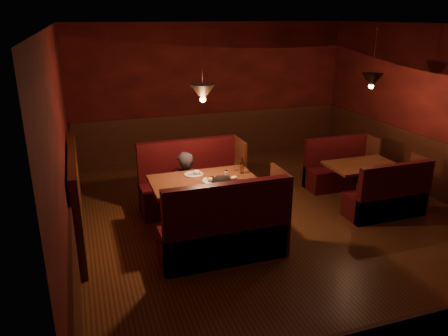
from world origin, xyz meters
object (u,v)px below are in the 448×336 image
object	(u,v)px
main_bench_near	(226,234)
second_table	(361,174)
second_bench_near	(388,199)
diner_a	(185,174)
main_bench_far	(192,187)
diner_b	(225,203)
second_bench_far	(339,171)
main_table	(205,191)

from	to	relation	value
main_bench_near	second_table	xyz separation A→B (m)	(2.81, 1.09, 0.13)
second_bench_near	diner_a	size ratio (longest dim) A/B	0.92
main_bench_far	diner_b	xyz separation A→B (m)	(0.04, -1.54, 0.36)
second_bench_far	diner_a	distance (m)	3.05
second_bench_far	diner_a	world-z (taller)	diner_a
second_bench_near	diner_a	world-z (taller)	diner_a
second_table	second_bench_far	distance (m)	0.72
main_table	main_bench_far	xyz separation A→B (m)	(0.02, 0.85, -0.26)
second_bench_near	diner_b	size ratio (longest dim) A/B	0.89
main_table	second_bench_far	world-z (taller)	main_table
second_bench_far	diner_a	bearing A→B (deg)	-174.10
main_bench_near	second_bench_far	bearing A→B (deg)	32.20
main_table	second_bench_near	bearing A→B (deg)	-9.25
main_bench_near	diner_a	size ratio (longest dim) A/B	1.18
main_table	main_bench_far	bearing A→B (deg)	88.94
diner_b	main_bench_far	bearing A→B (deg)	81.42
main_table	diner_b	distance (m)	0.70
main_bench_near	diner_a	distance (m)	1.52
second_bench_far	diner_b	size ratio (longest dim) A/B	0.89
main_table	second_table	bearing A→B (deg)	4.69
main_bench_far	diner_b	world-z (taller)	diner_b
second_bench_near	main_bench_near	bearing A→B (deg)	-172.11
diner_b	main_bench_near	bearing A→B (deg)	-114.85
second_table	second_bench_far	bearing A→B (deg)	87.80
second_bench_far	second_bench_near	distance (m)	1.39
diner_a	main_bench_near	bearing A→B (deg)	94.92
second_bench_far	diner_a	xyz separation A→B (m)	(-3.00, -0.31, 0.41)
second_bench_near	diner_b	xyz separation A→B (m)	(-2.79, -0.22, 0.43)
main_bench_near	main_table	bearing A→B (deg)	91.05
second_table	diner_b	bearing A→B (deg)	-161.60
main_bench_far	diner_b	bearing A→B (deg)	-88.35
diner_a	main_bench_far	bearing A→B (deg)	-127.55
main_table	main_bench_near	distance (m)	0.90
main_table	main_bench_far	size ratio (longest dim) A/B	0.91
main_bench_near	second_table	bearing A→B (deg)	21.20
main_bench_near	main_bench_far	bearing A→B (deg)	90.00
main_bench_far	second_bench_far	xyz separation A→B (m)	(2.83, 0.07, -0.07)
second_table	diner_b	world-z (taller)	diner_b
second_bench_near	diner_b	bearing A→B (deg)	-175.43
second_bench_far	main_bench_near	bearing A→B (deg)	-147.80
second_table	second_bench_near	xyz separation A→B (m)	(0.03, -0.70, -0.19)
main_bench_near	diner_b	size ratio (longest dim) A/B	1.15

